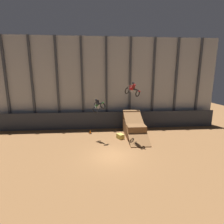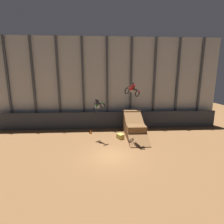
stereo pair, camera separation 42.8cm
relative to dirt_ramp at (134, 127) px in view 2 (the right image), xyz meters
name	(u,v)px [view 2 (the right image)]	position (x,y,z in m)	size (l,w,h in m)	color
ground_plane	(111,156)	(-3.24, -5.80, -0.99)	(60.00, 60.00, 0.00)	brown
arena_back_wall	(107,84)	(-3.24, 4.03, 5.31)	(32.00, 0.40, 12.60)	#ADB2B7
lower_barrier	(108,120)	(-3.24, 2.95, 0.21)	(31.36, 0.20, 2.39)	#2D333D
dirt_ramp	(134,127)	(0.00, 0.00, 0.00)	(2.25, 6.15, 2.95)	brown
rider_bike_left_air	(98,106)	(-4.44, -1.64, 3.13)	(1.66, 1.74, 1.67)	black
rider_bike_right_air	(132,90)	(-0.79, -2.66, 4.96)	(1.62, 1.66, 1.54)	black
traffic_cone_near_ramp	(91,131)	(-5.53, 0.78, -0.71)	(0.36, 0.36, 0.58)	black
hay_bale_trackside	(120,136)	(-1.87, -1.27, -0.71)	(0.94, 1.07, 0.57)	#CCB751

